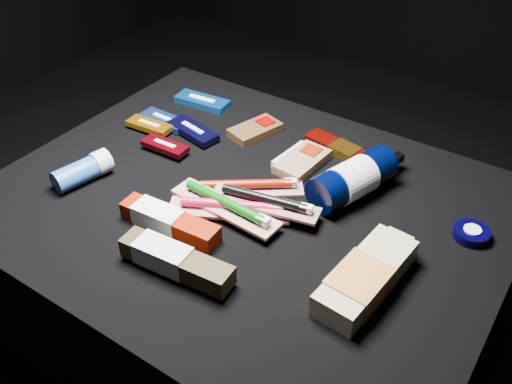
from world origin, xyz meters
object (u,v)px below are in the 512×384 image
Objects in this scene: deodorant_stick at (83,171)px; toothpaste_carton_red at (166,220)px; lotion_bottle at (353,179)px; bodywash_bottle at (365,279)px.

toothpaste_carton_red is at bearing 7.50° from deodorant_stick.
bodywash_bottle is at bearing -41.62° from lotion_bottle.
deodorant_stick is at bearing -170.79° from bodywash_bottle.
lotion_bottle is 0.25m from bodywash_bottle.
lotion_bottle reaches higher than bodywash_bottle.
deodorant_stick reaches higher than bodywash_bottle.
lotion_bottle is at bearing 125.72° from bodywash_bottle.
lotion_bottle is at bearing 41.21° from deodorant_stick.
bodywash_bottle is at bearing 16.68° from deodorant_stick.
deodorant_stick reaches higher than toothpaste_carton_red.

